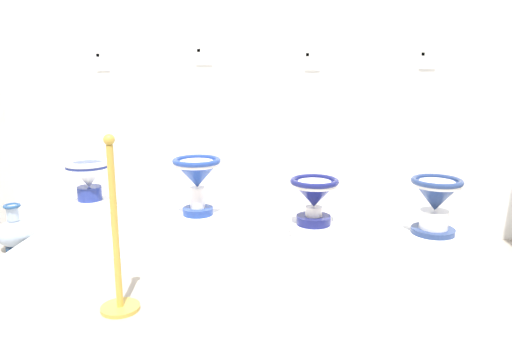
{
  "coord_description": "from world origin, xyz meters",
  "views": [
    {
      "loc": [
        2.38,
        -0.84,
        1.41
      ],
      "look_at": [
        2.14,
        2.66,
        0.62
      ],
      "focal_mm": 34.15,
      "sensor_mm": 36.0,
      "label": 1
    }
  ],
  "objects_px": {
    "antique_toilet_tall_cobalt": "(436,199)",
    "antique_toilet_central_ornate": "(197,175)",
    "plinth_block_slender_white": "(92,222)",
    "info_placard_fourth": "(428,59)",
    "plinth_block_leftmost": "(313,233)",
    "info_placard_third": "(312,60)",
    "plinth_block_central_ornate": "(198,225)",
    "info_placard_first": "(103,61)",
    "plinth_block_tall_cobalt": "(432,239)",
    "decorative_vase_spare": "(15,232)",
    "info_placard_second": "(204,56)",
    "antique_toilet_slender_white": "(88,178)",
    "stanchion_post_near_left": "(117,255)",
    "antique_toilet_leftmost": "(314,195)"
  },
  "relations": [
    {
      "from": "info_placard_first",
      "to": "stanchion_post_near_left",
      "type": "relative_size",
      "value": 0.14
    },
    {
      "from": "plinth_block_tall_cobalt",
      "to": "antique_toilet_tall_cobalt",
      "type": "distance_m",
      "value": 0.3
    },
    {
      "from": "plinth_block_slender_white",
      "to": "antique_toilet_central_ornate",
      "type": "bearing_deg",
      "value": 3.01
    },
    {
      "from": "antique_toilet_central_ornate",
      "to": "antique_toilet_slender_white",
      "type": "bearing_deg",
      "value": -176.99
    },
    {
      "from": "antique_toilet_slender_white",
      "to": "decorative_vase_spare",
      "type": "xyz_separation_m",
      "value": [
        -0.6,
        -0.05,
        -0.43
      ]
    },
    {
      "from": "plinth_block_leftmost",
      "to": "antique_toilet_leftmost",
      "type": "bearing_deg",
      "value": -90.0
    },
    {
      "from": "plinth_block_leftmost",
      "to": "info_placard_fourth",
      "type": "height_order",
      "value": "info_placard_fourth"
    },
    {
      "from": "info_placard_first",
      "to": "stanchion_post_near_left",
      "type": "xyz_separation_m",
      "value": [
        0.53,
        -1.38,
        -1.1
      ]
    },
    {
      "from": "plinth_block_leftmost",
      "to": "stanchion_post_near_left",
      "type": "distance_m",
      "value": 1.47
    },
    {
      "from": "info_placard_first",
      "to": "info_placard_fourth",
      "type": "bearing_deg",
      "value": 0.0
    },
    {
      "from": "plinth_block_leftmost",
      "to": "antique_toilet_leftmost",
      "type": "distance_m",
      "value": 0.3
    },
    {
      "from": "plinth_block_central_ornate",
      "to": "antique_toilet_central_ornate",
      "type": "bearing_deg",
      "value": 180.0
    },
    {
      "from": "info_placard_third",
      "to": "decorative_vase_spare",
      "type": "bearing_deg",
      "value": -168.0
    },
    {
      "from": "plinth_block_leftmost",
      "to": "info_placard_third",
      "type": "distance_m",
      "value": 1.35
    },
    {
      "from": "antique_toilet_slender_white",
      "to": "plinth_block_central_ornate",
      "type": "bearing_deg",
      "value": 3.01
    },
    {
      "from": "plinth_block_central_ornate",
      "to": "info_placard_second",
      "type": "relative_size",
      "value": 2.62
    },
    {
      "from": "plinth_block_tall_cobalt",
      "to": "info_placard_second",
      "type": "distance_m",
      "value": 2.25
    },
    {
      "from": "antique_toilet_slender_white",
      "to": "stanchion_post_near_left",
      "type": "xyz_separation_m",
      "value": [
        0.54,
        -0.94,
        -0.23
      ]
    },
    {
      "from": "info_placard_third",
      "to": "plinth_block_central_ornate",
      "type": "bearing_deg",
      "value": -155.41
    },
    {
      "from": "plinth_block_slender_white",
      "to": "decorative_vase_spare",
      "type": "distance_m",
      "value": 0.61
    },
    {
      "from": "plinth_block_slender_white",
      "to": "stanchion_post_near_left",
      "type": "xyz_separation_m",
      "value": [
        0.54,
        -0.94,
        0.12
      ]
    },
    {
      "from": "plinth_block_slender_white",
      "to": "info_placard_second",
      "type": "height_order",
      "value": "info_placard_second"
    },
    {
      "from": "plinth_block_slender_white",
      "to": "plinth_block_leftmost",
      "type": "relative_size",
      "value": 0.97
    },
    {
      "from": "plinth_block_central_ornate",
      "to": "info_placard_first",
      "type": "bearing_deg",
      "value": 154.26
    },
    {
      "from": "plinth_block_tall_cobalt",
      "to": "info_placard_first",
      "type": "relative_size",
      "value": 2.62
    },
    {
      "from": "plinth_block_leftmost",
      "to": "info_placard_first",
      "type": "distance_m",
      "value": 2.18
    },
    {
      "from": "info_placard_second",
      "to": "info_placard_first",
      "type": "bearing_deg",
      "value": -180.0
    },
    {
      "from": "info_placard_first",
      "to": "plinth_block_leftmost",
      "type": "bearing_deg",
      "value": -16.47
    },
    {
      "from": "antique_toilet_tall_cobalt",
      "to": "info_placard_third",
      "type": "height_order",
      "value": "info_placard_third"
    },
    {
      "from": "info_placard_fourth",
      "to": "antique_toilet_central_ornate",
      "type": "bearing_deg",
      "value": -167.27
    },
    {
      "from": "plinth_block_slender_white",
      "to": "info_placard_fourth",
      "type": "height_order",
      "value": "info_placard_fourth"
    },
    {
      "from": "info_placard_fourth",
      "to": "stanchion_post_near_left",
      "type": "distance_m",
      "value": 2.71
    },
    {
      "from": "plinth_block_central_ornate",
      "to": "antique_toilet_tall_cobalt",
      "type": "xyz_separation_m",
      "value": [
        1.76,
        -0.07,
        0.26
      ]
    },
    {
      "from": "info_placard_fourth",
      "to": "plinth_block_leftmost",
      "type": "bearing_deg",
      "value": -150.12
    },
    {
      "from": "plinth_block_tall_cobalt",
      "to": "info_placard_first",
      "type": "bearing_deg",
      "value": 169.64
    },
    {
      "from": "antique_toilet_leftmost",
      "to": "decorative_vase_spare",
      "type": "height_order",
      "value": "antique_toilet_leftmost"
    },
    {
      "from": "plinth_block_slender_white",
      "to": "info_placard_fourth",
      "type": "bearing_deg",
      "value": 9.67
    },
    {
      "from": "antique_toilet_tall_cobalt",
      "to": "antique_toilet_central_ornate",
      "type": "bearing_deg",
      "value": 177.56
    },
    {
      "from": "plinth_block_central_ornate",
      "to": "info_placard_second",
      "type": "bearing_deg",
      "value": 89.09
    },
    {
      "from": "plinth_block_tall_cobalt",
      "to": "decorative_vase_spare",
      "type": "relative_size",
      "value": 1.08
    },
    {
      "from": "stanchion_post_near_left",
      "to": "plinth_block_central_ornate",
      "type": "bearing_deg",
      "value": 73.47
    },
    {
      "from": "plinth_block_tall_cobalt",
      "to": "stanchion_post_near_left",
      "type": "xyz_separation_m",
      "value": [
        -2.05,
        -0.91,
        0.18
      ]
    },
    {
      "from": "antique_toilet_slender_white",
      "to": "plinth_block_tall_cobalt",
      "type": "xyz_separation_m",
      "value": [
        2.59,
        -0.03,
        -0.41
      ]
    },
    {
      "from": "plinth_block_leftmost",
      "to": "info_placard_second",
      "type": "bearing_deg",
      "value": 150.05
    },
    {
      "from": "plinth_block_slender_white",
      "to": "antique_toilet_tall_cobalt",
      "type": "relative_size",
      "value": 0.87
    },
    {
      "from": "plinth_block_tall_cobalt",
      "to": "info_placard_second",
      "type": "xyz_separation_m",
      "value": [
        -1.75,
        0.47,
        1.33
      ]
    },
    {
      "from": "antique_toilet_leftmost",
      "to": "info_placard_fourth",
      "type": "height_order",
      "value": "info_placard_fourth"
    },
    {
      "from": "antique_toilet_leftmost",
      "to": "plinth_block_tall_cobalt",
      "type": "xyz_separation_m",
      "value": [
        0.88,
        0.03,
        -0.33
      ]
    },
    {
      "from": "antique_toilet_leftmost",
      "to": "stanchion_post_near_left",
      "type": "relative_size",
      "value": 0.34
    },
    {
      "from": "antique_toilet_central_ornate",
      "to": "antique_toilet_leftmost",
      "type": "distance_m",
      "value": 0.89
    }
  ]
}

